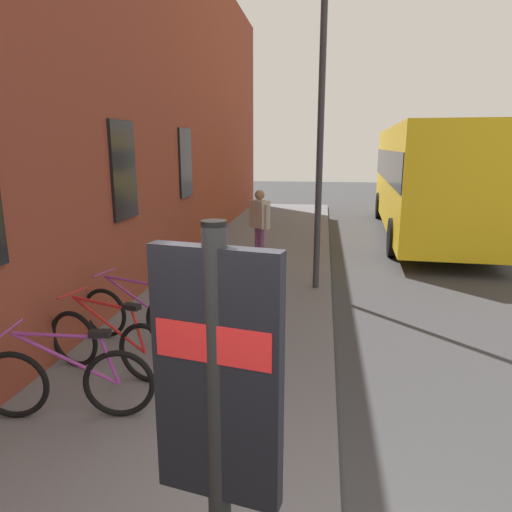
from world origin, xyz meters
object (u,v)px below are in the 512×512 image
bicycle_by_door (67,382)px  city_bus (427,175)px  pedestrian_by_facade (260,219)px  street_lamp (321,110)px  bicycle_leaning_wall (136,315)px  transit_info_sign (218,411)px  bicycle_beside_lamp (109,343)px

bicycle_by_door → city_bus: city_bus is taller
city_bus → pedestrian_by_facade: city_bus is taller
bicycle_by_door → street_lamp: (4.82, -2.38, 2.91)m
bicycle_leaning_wall → bicycle_by_door: bearing=-178.8°
bicycle_leaning_wall → transit_info_sign: bearing=-152.7°
bicycle_beside_lamp → transit_info_sign: bearing=-146.6°
bicycle_leaning_wall → pedestrian_by_facade: (4.75, -1.07, 0.65)m
pedestrian_by_facade → city_bus: bearing=-43.5°
transit_info_sign → bicycle_beside_lamp: bearing=33.4°
bicycle_leaning_wall → city_bus: bearing=-30.6°
bicycle_by_door → bicycle_beside_lamp: 0.93m
bicycle_beside_lamp → city_bus: size_ratio=0.16×
transit_info_sign → pedestrian_by_facade: size_ratio=1.41×
pedestrian_by_facade → bicycle_by_door: bearing=171.2°
bicycle_beside_lamp → bicycle_leaning_wall: size_ratio=0.99×
pedestrian_by_facade → bicycle_beside_lamp: bearing=169.7°
bicycle_leaning_wall → transit_info_sign: size_ratio=0.73×
transit_info_sign → bicycle_by_door: bearing=43.1°
transit_info_sign → pedestrian_by_facade: 8.89m
bicycle_by_door → bicycle_beside_lamp: (0.93, -0.00, 0.00)m
bicycle_by_door → bicycle_leaning_wall: 1.86m
bicycle_leaning_wall → street_lamp: 4.80m
bicycle_leaning_wall → pedestrian_by_facade: bearing=-12.7°
bicycle_by_door → city_bus: size_ratio=0.17×
bicycle_beside_lamp → city_bus: (10.59, -5.68, 1.41)m
transit_info_sign → city_bus: size_ratio=0.23×
bicycle_beside_lamp → bicycle_leaning_wall: 0.94m
bicycle_leaning_wall → city_bus: size_ratio=0.16×
bicycle_beside_lamp → bicycle_leaning_wall: same height
street_lamp → pedestrian_by_facade: bearing=36.9°
bicycle_by_door → street_lamp: bearing=-26.2°
pedestrian_by_facade → street_lamp: size_ratio=0.30×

